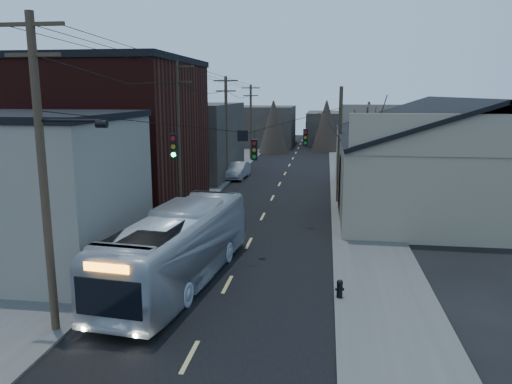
# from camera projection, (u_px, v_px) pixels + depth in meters

# --- Properties ---
(road_surface) EXTENTS (9.00, 110.00, 0.02)m
(road_surface) POSITION_uv_depth(u_px,v_px,m) (277.00, 188.00, 42.65)
(road_surface) COLOR black
(road_surface) RESTS_ON ground
(sidewalk_left) EXTENTS (4.00, 110.00, 0.12)m
(sidewalk_left) POSITION_uv_depth(u_px,v_px,m) (203.00, 186.00, 43.53)
(sidewalk_left) COLOR #474744
(sidewalk_left) RESTS_ON ground
(sidewalk_right) EXTENTS (4.00, 110.00, 0.12)m
(sidewalk_right) POSITION_uv_depth(u_px,v_px,m) (355.00, 190.00, 41.76)
(sidewalk_right) COLOR #474744
(sidewalk_right) RESTS_ON ground
(building_clapboard) EXTENTS (8.00, 8.00, 7.00)m
(building_clapboard) POSITION_uv_depth(u_px,v_px,m) (38.00, 194.00, 22.80)
(building_clapboard) COLOR gray
(building_clapboard) RESTS_ON ground
(building_brick) EXTENTS (10.00, 12.00, 10.00)m
(building_brick) POSITION_uv_depth(u_px,v_px,m) (115.00, 139.00, 33.32)
(building_brick) COLOR black
(building_brick) RESTS_ON ground
(building_left_far) EXTENTS (9.00, 14.00, 7.00)m
(building_left_far) POSITION_uv_depth(u_px,v_px,m) (188.00, 140.00, 49.09)
(building_left_far) COLOR #332D29
(building_left_far) RESTS_ON ground
(warehouse) EXTENTS (16.16, 20.60, 7.73)m
(warehouse) POSITION_uv_depth(u_px,v_px,m) (452.00, 169.00, 35.50)
(warehouse) COLOR #7D6F5B
(warehouse) RESTS_ON ground
(building_far_left) EXTENTS (10.00, 12.00, 6.00)m
(building_far_left) POSITION_uv_depth(u_px,v_px,m) (261.00, 126.00, 76.87)
(building_far_left) COLOR #332D29
(building_far_left) RESTS_ON ground
(building_far_right) EXTENTS (12.00, 14.00, 5.00)m
(building_far_right) POSITION_uv_depth(u_px,v_px,m) (345.00, 128.00, 80.06)
(building_far_right) COLOR #332D29
(building_far_right) RESTS_ON ground
(bare_tree) EXTENTS (0.40, 0.40, 7.20)m
(bare_tree) POSITION_uv_depth(u_px,v_px,m) (365.00, 165.00, 31.35)
(bare_tree) COLOR black
(bare_tree) RESTS_ON ground
(utility_lines) EXTENTS (11.24, 45.28, 10.50)m
(utility_lines) POSITION_uv_depth(u_px,v_px,m) (228.00, 136.00, 36.42)
(utility_lines) COLOR #382B1E
(utility_lines) RESTS_ON ground
(bus) EXTENTS (3.94, 11.77, 3.22)m
(bus) POSITION_uv_depth(u_px,v_px,m) (179.00, 247.00, 21.20)
(bus) COLOR #B4B9C1
(bus) RESTS_ON ground
(parked_car) EXTENTS (1.94, 4.80, 1.55)m
(parked_car) POSITION_uv_depth(u_px,v_px,m) (237.00, 170.00, 47.56)
(parked_car) COLOR #93959A
(parked_car) RESTS_ON ground
(fire_hydrant) EXTENTS (0.35, 0.25, 0.74)m
(fire_hydrant) POSITION_uv_depth(u_px,v_px,m) (340.00, 288.00, 19.61)
(fire_hydrant) COLOR black
(fire_hydrant) RESTS_ON sidewalk_right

